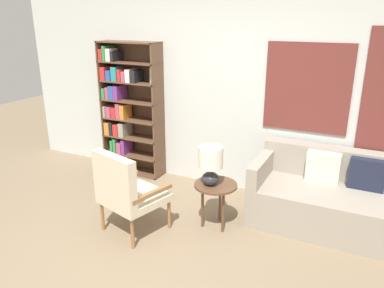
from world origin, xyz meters
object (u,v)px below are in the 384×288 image
at_px(bookshelf, 126,109).
at_px(couch, 340,200).
at_px(table_lamp, 211,162).
at_px(armchair, 125,189).
at_px(side_table, 216,189).

height_order(bookshelf, couch, bookshelf).
xyz_separation_m(bookshelf, table_lamp, (1.73, -0.92, -0.19)).
xyz_separation_m(armchair, couch, (1.98, 1.15, -0.21)).
bearing_deg(couch, bookshelf, 174.69).
bearing_deg(couch, table_lamp, -152.66).
bearing_deg(armchair, bookshelf, 124.88).
height_order(bookshelf, armchair, bookshelf).
distance_m(bookshelf, couch, 3.06).
bearing_deg(couch, armchair, -149.80).
distance_m(couch, side_table, 1.36).
bearing_deg(bookshelf, table_lamp, -28.14).
bearing_deg(armchair, couch, 30.20).
height_order(armchair, couch, armchair).
height_order(couch, side_table, couch).
bearing_deg(bookshelf, armchair, -55.12).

